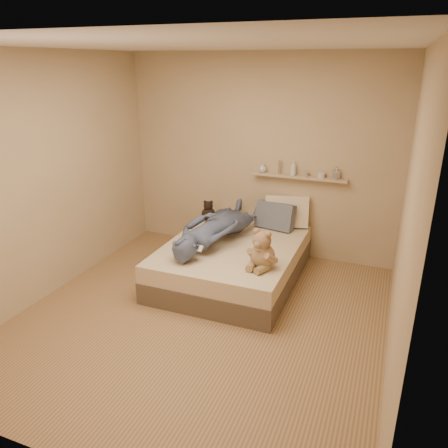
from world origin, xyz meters
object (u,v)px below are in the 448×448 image
at_px(person, 217,226).
at_px(dark_plush, 208,212).
at_px(teddy_bear, 262,252).
at_px(wall_shelf, 299,177).
at_px(game_console, 195,248).
at_px(pillow_grey, 275,216).
at_px(pillow_cream, 287,211).
at_px(bed, 233,261).

bearing_deg(person, dark_plush, -48.97).
bearing_deg(teddy_bear, wall_shelf, 87.85).
distance_m(game_console, person, 0.60).
relative_size(person, wall_shelf, 1.33).
bearing_deg(dark_plush, pillow_grey, 3.45).
bearing_deg(pillow_grey, dark_plush, -176.55).
xyz_separation_m(teddy_bear, person, (-0.71, 0.50, 0.01)).
xyz_separation_m(dark_plush, pillow_grey, (0.91, 0.05, 0.05)).
distance_m(teddy_bear, pillow_grey, 1.18).
xyz_separation_m(game_console, wall_shelf, (0.77, 1.49, 0.50)).
bearing_deg(person, pillow_cream, -118.83).
distance_m(bed, person, 0.47).
height_order(pillow_cream, pillow_grey, pillow_cream).
relative_size(pillow_grey, wall_shelf, 0.42).
height_order(game_console, teddy_bear, teddy_bear).
relative_size(dark_plush, pillow_cream, 0.52).
xyz_separation_m(bed, dark_plush, (-0.59, 0.64, 0.35)).
distance_m(bed, dark_plush, 0.94).
bearing_deg(dark_plush, bed, -47.11).
distance_m(pillow_cream, pillow_grey, 0.18).
height_order(teddy_bear, pillow_grey, teddy_bear).
relative_size(teddy_bear, person, 0.27).
height_order(bed, pillow_grey, pillow_grey).
bearing_deg(pillow_cream, bed, -117.53).
bearing_deg(game_console, bed, 69.56).
bearing_deg(game_console, pillow_grey, 67.27).
height_order(dark_plush, person, person).
bearing_deg(wall_shelf, person, -130.52).
xyz_separation_m(pillow_grey, wall_shelf, (0.23, 0.22, 0.48)).
bearing_deg(wall_shelf, pillow_cream, -146.07).
distance_m(dark_plush, pillow_grey, 0.91).
height_order(person, wall_shelf, wall_shelf).
xyz_separation_m(pillow_cream, person, (-0.64, -0.81, -0.01)).
xyz_separation_m(person, wall_shelf, (0.76, 0.89, 0.46)).
bearing_deg(pillow_grey, game_console, -112.73).
height_order(bed, game_console, game_console).
bearing_deg(wall_shelf, dark_plush, -166.51).
relative_size(game_console, dark_plush, 0.60).
xyz_separation_m(teddy_bear, dark_plush, (-1.09, 1.11, -0.05)).
relative_size(dark_plush, wall_shelf, 0.24).
bearing_deg(dark_plush, wall_shelf, 13.49).
height_order(teddy_bear, wall_shelf, wall_shelf).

